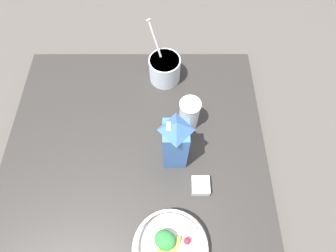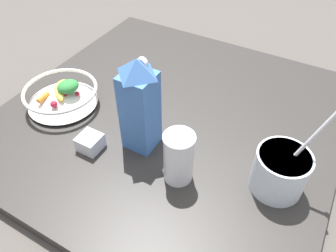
{
  "view_description": "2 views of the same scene",
  "coord_description": "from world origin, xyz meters",
  "px_view_note": "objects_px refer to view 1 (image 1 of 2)",
  "views": [
    {
      "loc": [
        0.33,
        0.12,
        0.9
      ],
      "look_at": [
        -0.07,
        0.12,
        0.12
      ],
      "focal_mm": 28.0,
      "sensor_mm": 36.0,
      "label": 1
    },
    {
      "loc": [
        -0.34,
        0.63,
        0.67
      ],
      "look_at": [
        -0.05,
        0.1,
        0.09
      ],
      "focal_mm": 35.0,
      "sensor_mm": 36.0,
      "label": 2
    }
  ],
  "objects_px": {
    "milk_carton": "(175,142)",
    "spice_jar": "(200,186)",
    "yogurt_tub": "(165,68)",
    "drinking_cup": "(189,114)",
    "fruit_bowl": "(170,248)"
  },
  "relations": [
    {
      "from": "milk_carton",
      "to": "spice_jar",
      "type": "height_order",
      "value": "milk_carton"
    },
    {
      "from": "yogurt_tub",
      "to": "spice_jar",
      "type": "relative_size",
      "value": 4.2
    },
    {
      "from": "milk_carton",
      "to": "drinking_cup",
      "type": "relative_size",
      "value": 1.89
    },
    {
      "from": "yogurt_tub",
      "to": "drinking_cup",
      "type": "xyz_separation_m",
      "value": [
        0.21,
        0.09,
        0.01
      ]
    },
    {
      "from": "drinking_cup",
      "to": "fruit_bowl",
      "type": "bearing_deg",
      "value": -9.2
    },
    {
      "from": "yogurt_tub",
      "to": "drinking_cup",
      "type": "relative_size",
      "value": 1.76
    },
    {
      "from": "yogurt_tub",
      "to": "fruit_bowl",
      "type": "bearing_deg",
      "value": 1.59
    },
    {
      "from": "yogurt_tub",
      "to": "drinking_cup",
      "type": "height_order",
      "value": "yogurt_tub"
    },
    {
      "from": "milk_carton",
      "to": "spice_jar",
      "type": "bearing_deg",
      "value": 37.79
    },
    {
      "from": "drinking_cup",
      "to": "spice_jar",
      "type": "bearing_deg",
      "value": 7.25
    },
    {
      "from": "fruit_bowl",
      "to": "yogurt_tub",
      "type": "distance_m",
      "value": 0.64
    },
    {
      "from": "milk_carton",
      "to": "drinking_cup",
      "type": "height_order",
      "value": "milk_carton"
    },
    {
      "from": "fruit_bowl",
      "to": "yogurt_tub",
      "type": "xyz_separation_m",
      "value": [
        -0.64,
        -0.02,
        0.02
      ]
    },
    {
      "from": "spice_jar",
      "to": "yogurt_tub",
      "type": "bearing_deg",
      "value": -165.48
    },
    {
      "from": "fruit_bowl",
      "to": "drinking_cup",
      "type": "relative_size",
      "value": 1.58
    }
  ]
}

